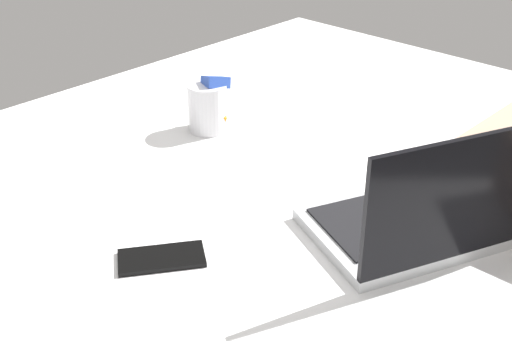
# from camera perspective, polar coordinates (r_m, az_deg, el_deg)

# --- Properties ---
(bed_mattress) EXTENTS (1.80, 1.40, 0.18)m
(bed_mattress) POSITION_cam_1_polar(r_m,az_deg,el_deg) (1.38, 1.62, -3.58)
(bed_mattress) COLOR white
(bed_mattress) RESTS_ON ground
(laptop) EXTENTS (0.39, 0.34, 0.23)m
(laptop) POSITION_cam_1_polar(r_m,az_deg,el_deg) (1.14, 13.94, -4.03)
(laptop) COLOR #B7BABC
(laptop) RESTS_ON bed_mattress
(snack_cup) EXTENTS (0.10, 0.10, 0.14)m
(snack_cup) POSITION_cam_1_polar(r_m,az_deg,el_deg) (1.50, -4.14, 5.58)
(snack_cup) COLOR silver
(snack_cup) RESTS_ON bed_mattress
(cell_phone) EXTENTS (0.15, 0.14, 0.01)m
(cell_phone) POSITION_cam_1_polar(r_m,az_deg,el_deg) (1.10, -8.14, -7.48)
(cell_phone) COLOR black
(cell_phone) RESTS_ON bed_mattress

